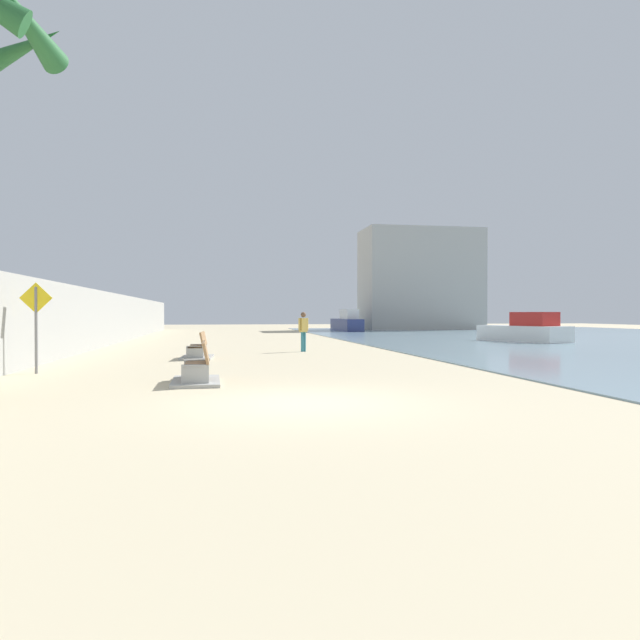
{
  "coord_description": "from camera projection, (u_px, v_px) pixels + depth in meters",
  "views": [
    {
      "loc": [
        -1.46,
        -10.26,
        1.63
      ],
      "look_at": [
        2.39,
        11.45,
        1.4
      ],
      "focal_mm": 31.85,
      "sensor_mm": 36.0,
      "label": 1
    }
  ],
  "objects": [
    {
      "name": "harbor_building",
      "position": [
        420.0,
        280.0,
        58.95
      ],
      "size": [
        12.0,
        6.0,
        10.35
      ],
      "primitive_type": "cube",
      "color": "#ADAAA3",
      "rests_on": "ground"
    },
    {
      "name": "boat_outer",
      "position": [
        347.0,
        323.0,
        53.6
      ],
      "size": [
        1.61,
        8.0,
        2.02
      ],
      "color": "navy",
      "rests_on": "water_bay"
    },
    {
      "name": "boat_nearest",
      "position": [
        525.0,
        331.0,
        32.65
      ],
      "size": [
        3.79,
        5.62,
        1.7
      ],
      "color": "white",
      "rests_on": "water_bay"
    },
    {
      "name": "pedestrian_sign",
      "position": [
        36.0,
        317.0,
        15.45
      ],
      "size": [
        0.85,
        0.08,
        2.49
      ],
      "color": "slate",
      "rests_on": "ground"
    },
    {
      "name": "seawall",
      "position": [
        90.0,
        319.0,
        26.78
      ],
      "size": [
        0.8,
        64.0,
        2.76
      ],
      "primitive_type": "cube",
      "color": "#9E9E99",
      "rests_on": "ground"
    },
    {
      "name": "bench_far",
      "position": [
        198.0,
        352.0,
        20.73
      ],
      "size": [
        1.21,
        2.16,
        0.98
      ],
      "color": "#9E9E99",
      "rests_on": "ground"
    },
    {
      "name": "bench_near",
      "position": [
        197.0,
        373.0,
        13.38
      ],
      "size": [
        1.14,
        2.12,
        0.98
      ],
      "color": "#9E9E99",
      "rests_on": "ground"
    },
    {
      "name": "person_walking",
      "position": [
        303.0,
        329.0,
        24.47
      ],
      "size": [
        0.46,
        0.32,
        1.71
      ],
      "color": "teal",
      "rests_on": "ground"
    },
    {
      "name": "ground_plane",
      "position": [
        250.0,
        347.0,
        28.1
      ],
      "size": [
        120.0,
        120.0,
        0.0
      ],
      "primitive_type": "plane",
      "color": "#C6B793"
    }
  ]
}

